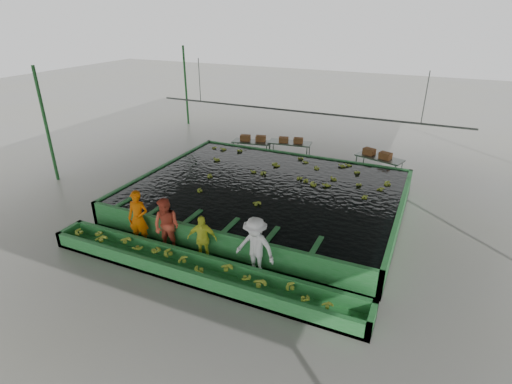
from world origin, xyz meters
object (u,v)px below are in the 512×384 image
at_px(worker_d, 255,247).
at_px(packing_table_right, 378,167).
at_px(worker_b, 167,226).
at_px(box_stack_right, 377,157).
at_px(box_stack_mid, 291,143).
at_px(worker_a, 138,218).
at_px(box_stack_left, 253,141).
at_px(worker_c, 202,239).
at_px(packing_table_mid, 289,151).
at_px(packing_table_left, 252,150).
at_px(flotation_tank, 267,195).
at_px(sorting_trough, 197,270).

height_order(worker_d, packing_table_right, worker_d).
xyz_separation_m(worker_b, box_stack_right, (4.90, 9.21, 0.04)).
xyz_separation_m(worker_b, packing_table_right, (5.03, 9.17, -0.44)).
relative_size(packing_table_right, box_stack_mid, 1.75).
xyz_separation_m(worker_a, box_stack_left, (-0.21, 9.19, -0.05)).
bearing_deg(worker_b, worker_a, 178.90).
bearing_deg(worker_c, packing_table_right, 48.88).
bearing_deg(packing_table_mid, box_stack_mid, -36.35).
bearing_deg(packing_table_left, box_stack_right, 0.86).
relative_size(worker_c, packing_table_left, 0.79).
bearing_deg(worker_c, packing_table_left, 87.20).
xyz_separation_m(flotation_tank, worker_c, (-0.27, -4.30, 0.32)).
relative_size(worker_d, packing_table_right, 0.89).
distance_m(packing_table_mid, box_stack_left, 1.95).
height_order(worker_b, packing_table_left, worker_b).
height_order(sorting_trough, worker_a, worker_a).
height_order(flotation_tank, box_stack_left, box_stack_left).
distance_m(worker_a, worker_b, 1.10).
distance_m(worker_b, packing_table_mid, 9.59).
bearing_deg(packing_table_right, box_stack_right, 164.57).
bearing_deg(worker_b, box_stack_left, 97.04).
bearing_deg(box_stack_mid, packing_table_right, -4.29).
distance_m(worker_d, box_stack_left, 10.17).
distance_m(worker_b, box_stack_left, 9.29).
bearing_deg(worker_b, sorting_trough, -28.39).
bearing_deg(worker_a, worker_b, -12.44).
bearing_deg(worker_d, packing_table_mid, 108.83).
bearing_deg(flotation_tank, worker_a, -121.65).
height_order(sorting_trough, packing_table_mid, packing_table_mid).
bearing_deg(packing_table_mid, flotation_tank, -79.32).
height_order(worker_b, packing_table_mid, worker_b).
bearing_deg(sorting_trough, packing_table_mid, 95.47).
relative_size(worker_c, worker_d, 0.83).
xyz_separation_m(packing_table_left, packing_table_right, (6.38, 0.06, 0.03)).
xyz_separation_m(worker_b, box_stack_left, (-1.31, 9.19, -0.02)).
bearing_deg(worker_a, worker_c, -12.44).
bearing_deg(box_stack_mid, worker_b, -93.85).
height_order(worker_b, packing_table_right, worker_b).
distance_m(worker_a, worker_d, 4.13).
bearing_deg(worker_c, sorting_trough, -89.89).
bearing_deg(box_stack_mid, packing_table_mid, 143.65).
xyz_separation_m(sorting_trough, worker_a, (-2.65, 0.80, 0.69)).
distance_m(sorting_trough, box_stack_right, 10.58).
distance_m(worker_b, box_stack_right, 10.43).
distance_m(box_stack_left, box_stack_right, 6.22).
bearing_deg(worker_a, packing_table_left, 79.10).
bearing_deg(flotation_tank, box_stack_left, 120.35).
bearing_deg(packing_table_right, flotation_tank, -125.56).
height_order(worker_c, packing_table_right, worker_c).
height_order(flotation_tank, packing_table_mid, packing_table_mid).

